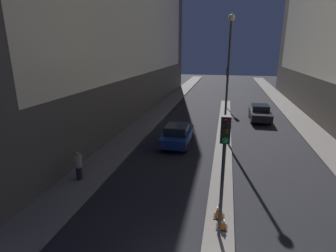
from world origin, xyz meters
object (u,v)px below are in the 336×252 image
object	(u,v)px
traffic_light_mid	(227,78)
traffic_cone_far	(219,209)
traffic_light_near	(224,151)
traffic_cone_near	(222,222)
street_lamp	(229,61)
pedestrian_on_left_sidewalk	(78,165)
car_right_lane	(260,113)
car_left_lane	(177,135)

from	to	relation	value
traffic_light_mid	traffic_cone_far	bearing A→B (deg)	-90.08
traffic_light_near	traffic_cone_near	world-z (taller)	traffic_light_near
street_lamp	traffic_light_near	bearing A→B (deg)	-90.00
street_lamp	traffic_cone_far	distance (m)	11.60
traffic_cone_far	pedestrian_on_left_sidewalk	xyz separation A→B (m)	(-7.23, 1.67, 0.45)
traffic_light_near	street_lamp	size ratio (longest dim) A/B	0.51
traffic_light_mid	car_right_lane	bearing A→B (deg)	-57.25
traffic_light_near	traffic_cone_near	size ratio (longest dim) A/B	8.41
traffic_cone_near	traffic_cone_far	xyz separation A→B (m)	(-0.12, 0.65, 0.10)
traffic_cone_near	pedestrian_on_left_sidewalk	size ratio (longest dim) A/B	0.35
traffic_cone_far	car_left_lane	distance (m)	8.78
street_lamp	traffic_cone_near	world-z (taller)	street_lamp
traffic_cone_near	traffic_light_mid	bearing A→B (deg)	90.24
traffic_light_near	pedestrian_on_left_sidewalk	distance (m)	8.17
car_left_lane	traffic_light_mid	bearing A→B (deg)	76.29
traffic_light_near	street_lamp	distance (m)	11.65
traffic_cone_near	pedestrian_on_left_sidewalk	world-z (taller)	pedestrian_on_left_sidewalk
pedestrian_on_left_sidewalk	traffic_cone_far	bearing A→B (deg)	-13.02
car_right_lane	traffic_cone_far	bearing A→B (deg)	-101.33
traffic_cone_far	pedestrian_on_left_sidewalk	bearing A→B (deg)	166.98
street_lamp	car_left_lane	xyz separation A→B (m)	(-3.27, -2.12, -5.09)
traffic_light_mid	car_left_lane	bearing A→B (deg)	-103.71
traffic_light_near	pedestrian_on_left_sidewalk	xyz separation A→B (m)	(-7.26, 2.79, -2.50)
traffic_light_near	pedestrian_on_left_sidewalk	world-z (taller)	traffic_light_near
traffic_light_near	traffic_cone_near	xyz separation A→B (m)	(0.09, 0.46, -3.04)
street_lamp	pedestrian_on_left_sidewalk	xyz separation A→B (m)	(-7.26, -8.60, -4.92)
street_lamp	pedestrian_on_left_sidewalk	bearing A→B (deg)	-130.16
street_lamp	car_left_lane	world-z (taller)	street_lamp
traffic_light_near	car_left_lane	xyz separation A→B (m)	(-3.27, 9.27, -2.66)
traffic_light_near	street_lamp	xyz separation A→B (m)	(0.00, 11.39, 2.43)
car_right_lane	car_left_lane	bearing A→B (deg)	-128.17
traffic_cone_far	traffic_light_near	bearing A→B (deg)	-88.40
traffic_light_mid	traffic_light_near	bearing A→B (deg)	-90.00
traffic_cone_far	street_lamp	bearing A→B (deg)	89.83
street_lamp	traffic_cone_far	world-z (taller)	street_lamp
traffic_light_near	pedestrian_on_left_sidewalk	bearing A→B (deg)	159.01
pedestrian_on_left_sidewalk	traffic_light_near	bearing A→B (deg)	-20.99
traffic_cone_near	traffic_light_near	bearing A→B (deg)	-101.40
car_left_lane	car_right_lane	world-z (taller)	car_left_lane
street_lamp	car_right_lane	xyz separation A→B (m)	(3.27, 6.20, -5.10)
traffic_light_mid	street_lamp	distance (m)	11.55
car_left_lane	pedestrian_on_left_sidewalk	bearing A→B (deg)	-121.61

